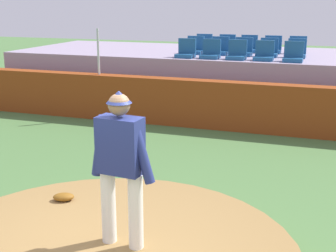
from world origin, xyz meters
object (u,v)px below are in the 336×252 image
Objects in this scene: stadium_chair_8 at (269,51)px; stadium_chair_9 at (297,52)px; fielding_glove at (64,197)px; stadium_chair_0 at (186,52)px; stadium_chair_7 at (243,50)px; stadium_chair_5 at (195,48)px; stadium_chair_13 at (273,48)px; pitcher at (121,158)px; stadium_chair_3 at (264,54)px; stadium_chair_12 at (249,47)px; stadium_chair_14 at (298,48)px; stadium_chair_6 at (220,49)px; stadium_chair_4 at (293,55)px; stadium_chair_10 at (204,46)px; stadium_chair_2 at (237,53)px; stadium_chair_1 at (211,52)px; stadium_chair_11 at (227,46)px.

stadium_chair_8 and stadium_chair_9 have the same top height.
fielding_glove is 6.92m from stadium_chair_0.
stadium_chair_5 is at bearing -1.50° from stadium_chair_7.
stadium_chair_0 is 1.00× the size of stadium_chair_8.
stadium_chair_13 is at bearing -157.28° from stadium_chair_5.
pitcher is 3.68× the size of stadium_chair_3.
stadium_chair_5 and stadium_chair_12 have the same top height.
stadium_chair_6 is at bearing 23.50° from stadium_chair_14.
stadium_chair_4 and stadium_chair_10 have the same top height.
stadium_chair_4 and stadium_chair_6 have the same top height.
fielding_glove is at bearing 81.49° from stadium_chair_7.
stadium_chair_2 is at bearing 146.40° from stadium_chair_5.
stadium_chair_0 is at bearing 1.09° from stadium_chair_3.
stadium_chair_3 and stadium_chair_5 have the same top height.
stadium_chair_1 is 0.94m from stadium_chair_6.
pitcher is 9.58m from stadium_chair_10.
stadium_chair_3 is 1.00× the size of stadium_chair_10.
stadium_chair_8 is at bearing -128.55° from stadium_chair_2.
stadium_chair_3 is at bearing 68.86° from stadium_chair_14.
stadium_chair_6 is 1.00× the size of stadium_chair_12.
stadium_chair_11 is 1.00× the size of stadium_chair_12.
stadium_chair_2 and stadium_chair_8 have the same top height.
stadium_chair_0 is at bearing 0.49° from stadium_chair_2.
stadium_chair_10 and stadium_chair_11 have the same top height.
stadium_chair_7 is at bearing 176.05° from stadium_chair_6.
stadium_chair_3 is 2.28m from stadium_chair_5.
stadium_chair_8 is 1.00× the size of stadium_chair_11.
pitcher is at bearing 91.33° from stadium_chair_2.
stadium_chair_9 is (2.84, -0.03, 0.00)m from stadium_chair_5.
stadium_chair_12 is (0.67, 0.89, 0.00)m from stadium_chair_6.
stadium_chair_1 is at bearing 32.23° from stadium_chair_8.
stadium_chair_4 and stadium_chair_8 have the same top height.
stadium_chair_9 is 1.00× the size of stadium_chair_14.
stadium_chair_4 is 0.91m from stadium_chair_9.
stadium_chair_3 is at bearing 89.49° from stadium_chair_8.
stadium_chair_2 is 1.95m from stadium_chair_11.
pitcher is at bearing 86.85° from stadium_chair_13.
stadium_chair_5 is at bearing 50.64° from stadium_chair_11.
stadium_chair_3 and stadium_chair_14 have the same top height.
stadium_chair_2 is at bearing -179.92° from stadium_chair_1.
stadium_chair_12 is at bearing -1.40° from stadium_chair_13.
stadium_chair_9 is at bearing 178.97° from stadium_chair_6.
pitcher is 3.68× the size of stadium_chair_2.
stadium_chair_7 is at bearing -90.45° from stadium_chair_2.
stadium_chair_12 is (-1.43, 1.83, 0.00)m from stadium_chair_4.
stadium_chair_7 is 1.00× the size of stadium_chair_13.
stadium_chair_0 is 1.00× the size of stadium_chair_7.
stadium_chair_7 is 1.15m from stadium_chair_13.
stadium_chair_8 is (2.10, -0.05, 0.00)m from stadium_chair_5.
stadium_chair_2 is (1.14, 6.79, 1.39)m from fielding_glove.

